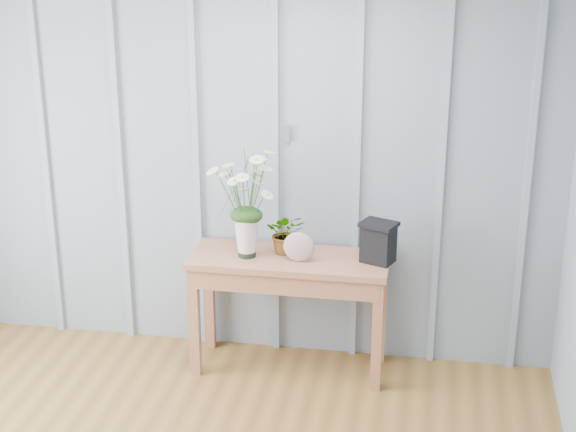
% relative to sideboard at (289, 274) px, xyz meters
% --- Properties ---
extents(room_shell, '(4.00, 4.50, 2.50)m').
position_rel_sideboard_xyz_m(room_shell, '(-0.38, -1.08, 1.35)').
color(room_shell, '#8795A6').
rests_on(room_shell, ground).
extents(sideboard, '(1.20, 0.45, 0.75)m').
position_rel_sideboard_xyz_m(sideboard, '(0.00, 0.00, 0.00)').
color(sideboard, '#A26447').
rests_on(sideboard, ground).
extents(daisy_vase, '(0.48, 0.37, 0.68)m').
position_rel_sideboard_xyz_m(daisy_vase, '(-0.25, -0.03, 0.54)').
color(daisy_vase, black).
rests_on(daisy_vase, sideboard).
extents(spider_plant, '(0.26, 0.23, 0.26)m').
position_rel_sideboard_xyz_m(spider_plant, '(-0.03, 0.07, 0.24)').
color(spider_plant, '#193A14').
rests_on(spider_plant, sideboard).
extents(felt_disc_vessel, '(0.19, 0.06, 0.19)m').
position_rel_sideboard_xyz_m(felt_disc_vessel, '(0.07, -0.06, 0.21)').
color(felt_disc_vessel, '#864F69').
rests_on(felt_disc_vessel, sideboard).
extents(carved_box, '(0.25, 0.22, 0.25)m').
position_rel_sideboard_xyz_m(carved_box, '(0.53, 0.01, 0.24)').
color(carved_box, black).
rests_on(carved_box, sideboard).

